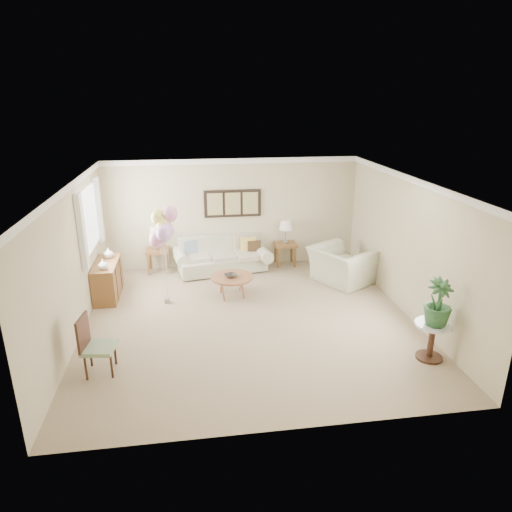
# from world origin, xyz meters

# --- Properties ---
(ground_plane) EXTENTS (6.00, 6.00, 0.00)m
(ground_plane) POSITION_xyz_m (0.00, 0.00, 0.00)
(ground_plane) COLOR tan
(room_shell) EXTENTS (6.04, 6.04, 2.60)m
(room_shell) POSITION_xyz_m (-0.11, 0.09, 1.63)
(room_shell) COLOR beige
(room_shell) RESTS_ON ground
(wall_art_triptych) EXTENTS (1.35, 0.06, 0.65)m
(wall_art_triptych) POSITION_xyz_m (0.00, 2.96, 1.55)
(wall_art_triptych) COLOR black
(wall_art_triptych) RESTS_ON ground
(sofa) EXTENTS (2.37, 1.18, 0.82)m
(sofa) POSITION_xyz_m (-0.31, 2.63, 0.32)
(sofa) COLOR beige
(sofa) RESTS_ON ground
(end_table_left) EXTENTS (0.52, 0.47, 0.57)m
(end_table_left) POSITION_xyz_m (-1.82, 2.79, 0.48)
(end_table_left) COLOR brown
(end_table_left) RESTS_ON ground
(end_table_right) EXTENTS (0.52, 0.47, 0.57)m
(end_table_right) POSITION_xyz_m (1.26, 2.80, 0.48)
(end_table_right) COLOR brown
(end_table_right) RESTS_ON ground
(lamp_left) EXTENTS (0.31, 0.31, 0.55)m
(lamp_left) POSITION_xyz_m (-1.82, 2.79, 0.99)
(lamp_left) COLOR gray
(lamp_left) RESTS_ON end_table_left
(lamp_right) EXTENTS (0.32, 0.32, 0.56)m
(lamp_right) POSITION_xyz_m (1.26, 2.80, 1.00)
(lamp_right) COLOR gray
(lamp_right) RESTS_ON end_table_right
(coffee_table) EXTENTS (0.87, 0.87, 0.44)m
(coffee_table) POSITION_xyz_m (-0.21, 1.14, 0.41)
(coffee_table) COLOR #9B6442
(coffee_table) RESTS_ON ground
(decor_bowl) EXTENTS (0.31, 0.31, 0.06)m
(decor_bowl) POSITION_xyz_m (-0.24, 1.10, 0.47)
(decor_bowl) COLOR #312C26
(decor_bowl) RESTS_ON coffee_table
(armchair) EXTENTS (1.53, 1.59, 0.80)m
(armchair) POSITION_xyz_m (2.26, 1.54, 0.40)
(armchair) COLOR beige
(armchair) RESTS_ON ground
(side_table) EXTENTS (0.57, 0.57, 0.62)m
(side_table) POSITION_xyz_m (2.66, -1.70, 0.47)
(side_table) COLOR silver
(side_table) RESTS_ON ground
(potted_plant) EXTENTS (0.50, 0.50, 0.75)m
(potted_plant) POSITION_xyz_m (2.66, -1.74, 0.99)
(potted_plant) COLOR #204325
(potted_plant) RESTS_ON side_table
(accent_chair) EXTENTS (0.52, 0.52, 0.94)m
(accent_chair) POSITION_xyz_m (-2.51, -1.34, 0.49)
(accent_chair) COLOR gray
(accent_chair) RESTS_ON ground
(credenza) EXTENTS (0.46, 1.20, 0.74)m
(credenza) POSITION_xyz_m (-2.76, 1.50, 0.37)
(credenza) COLOR brown
(credenza) RESTS_ON ground
(vase_white) EXTENTS (0.20, 0.20, 0.20)m
(vase_white) POSITION_xyz_m (-2.74, 1.13, 0.84)
(vase_white) COLOR white
(vase_white) RESTS_ON credenza
(vase_sage) EXTENTS (0.23, 0.23, 0.21)m
(vase_sage) POSITION_xyz_m (-2.74, 1.81, 0.85)
(vase_sage) COLOR #B9BCB3
(vase_sage) RESTS_ON credenza
(balloon_cluster) EXTENTS (0.56, 0.55, 1.99)m
(balloon_cluster) POSITION_xyz_m (-1.53, 0.99, 1.59)
(balloon_cluster) COLOR gray
(balloon_cluster) RESTS_ON ground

